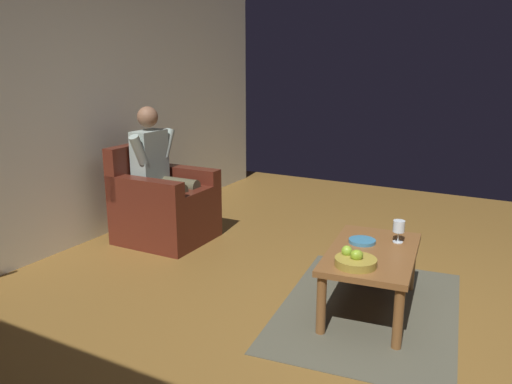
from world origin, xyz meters
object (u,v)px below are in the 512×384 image
at_px(wine_glass_near, 399,228).
at_px(fruit_bowl, 355,260).
at_px(coffee_table, 372,260).
at_px(decorative_dish, 362,241).
at_px(person_seated, 162,171).
at_px(armchair, 163,206).

relative_size(wine_glass_near, fruit_bowl, 0.61).
relative_size(coffee_table, decorative_dish, 5.50).
bearing_deg(fruit_bowl, wine_glass_near, 166.24).
bearing_deg(person_seated, coffee_table, 77.17).
xyz_separation_m(coffee_table, decorative_dish, (-0.11, -0.10, 0.08)).
bearing_deg(fruit_bowl, person_seated, -109.76).
relative_size(armchair, decorative_dish, 4.87).
distance_m(coffee_table, decorative_dish, 0.17).
relative_size(person_seated, wine_glass_near, 7.93).
relative_size(coffee_table, fruit_bowl, 3.94).
distance_m(person_seated, coffee_table, 2.20).
relative_size(armchair, coffee_table, 0.89).
height_order(person_seated, wine_glass_near, person_seated).
bearing_deg(fruit_bowl, armchair, -109.68).
distance_m(armchair, decorative_dish, 2.06).
bearing_deg(armchair, wine_glass_near, 83.81).
relative_size(armchair, wine_glass_near, 5.69).
relative_size(person_seated, fruit_bowl, 4.86).
bearing_deg(wine_glass_near, person_seated, -95.39).
relative_size(coffee_table, wine_glass_near, 6.43).
distance_m(armchair, fruit_bowl, 2.25).
xyz_separation_m(armchair, coffee_table, (0.45, 2.14, 0.04)).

